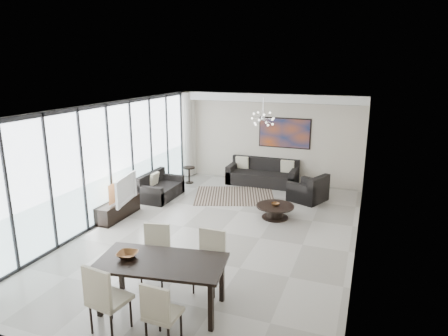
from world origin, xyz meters
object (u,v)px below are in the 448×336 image
at_px(coffee_table, 275,211).
at_px(sofa_main, 263,176).
at_px(dining_table, 161,266).
at_px(tv_console, 118,209).
at_px(television, 122,189).

xyz_separation_m(coffee_table, sofa_main, (-1.07, 2.75, 0.08)).
bearing_deg(sofa_main, dining_table, -87.75).
bearing_deg(tv_console, coffee_table, 20.06).
bearing_deg(television, tv_console, 74.48).
xyz_separation_m(coffee_table, tv_console, (-3.75, -1.37, 0.03)).
xyz_separation_m(television, dining_table, (2.80, -3.04, -0.03)).
xyz_separation_m(coffee_table, television, (-3.59, -1.38, 0.59)).
distance_m(tv_console, dining_table, 4.29).
distance_m(tv_console, television, 0.58).
distance_m(coffee_table, dining_table, 4.53).
bearing_deg(dining_table, television, 132.67).
relative_size(sofa_main, dining_table, 1.05).
height_order(coffee_table, television, television).
relative_size(sofa_main, tv_console, 1.57).
distance_m(sofa_main, tv_console, 4.91).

